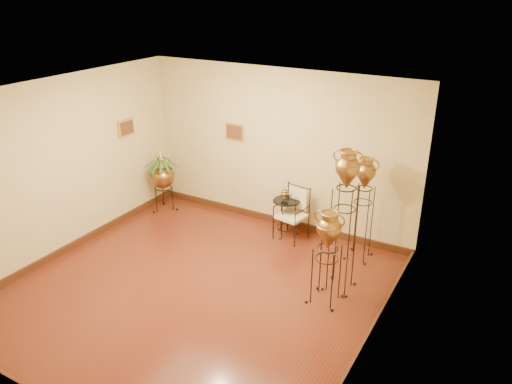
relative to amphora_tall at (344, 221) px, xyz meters
The scene contains 8 objects.
ground 2.32m from the amphora_tall, 148.41° to the right, with size 5.00×5.00×0.00m, color maroon.
room_shell 2.16m from the amphora_tall, 148.66° to the right, with size 5.02×5.02×2.81m.
amphora_tall is the anchor object (origin of this frame).
amphora_mid 0.98m from the amphora_tall, 92.36° to the left, with size 0.44×0.44×1.70m.
amphora_short 0.56m from the amphora_tall, 98.89° to the right, with size 0.46×0.46×1.38m.
planter_urn 4.01m from the amphora_tall, 167.52° to the left, with size 0.74×0.74×1.29m.
armchair 1.72m from the amphora_tall, 141.65° to the left, with size 0.59×0.56×0.92m.
side_table 1.90m from the amphora_tall, 142.37° to the left, with size 0.55×0.55×0.83m.
Camera 1 is at (3.72, -4.80, 4.11)m, focal length 35.00 mm.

